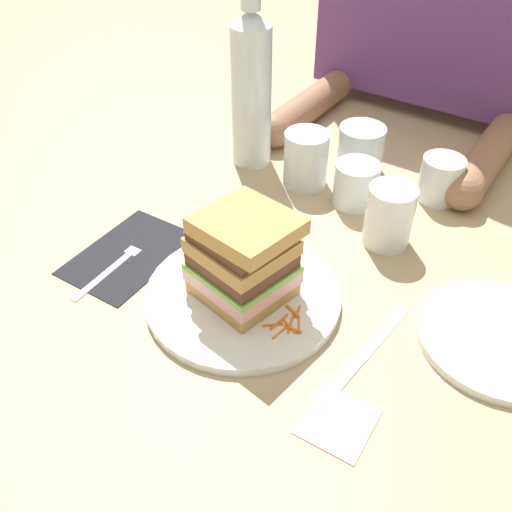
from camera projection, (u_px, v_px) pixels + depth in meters
The scene contains 29 objects.
ground_plane at pixel (256, 294), 0.75m from camera, with size 3.00×3.00×0.00m, color tan.
main_plate at pixel (243, 295), 0.74m from camera, with size 0.25×0.25×0.01m, color white.
sandwich at pixel (243, 257), 0.69m from camera, with size 0.13×0.13×0.12m.
carrot_shred_0 at pixel (217, 263), 0.77m from camera, with size 0.00×0.00×0.03m, color orange.
carrot_shred_1 at pixel (190, 261), 0.78m from camera, with size 0.00×0.00×0.03m, color orange.
carrot_shred_2 at pixel (208, 261), 0.77m from camera, with size 0.00×0.00×0.02m, color orange.
carrot_shred_3 at pixel (212, 255), 0.78m from camera, with size 0.00×0.00×0.03m, color orange.
carrot_shred_4 at pixel (211, 269), 0.76m from camera, with size 0.00×0.00×0.02m, color orange.
carrot_shred_5 at pixel (210, 272), 0.76m from camera, with size 0.00×0.00×0.03m, color orange.
carrot_shred_6 at pixel (298, 312), 0.70m from camera, with size 0.00×0.00×0.02m, color orange.
carrot_shred_7 at pixel (291, 324), 0.69m from camera, with size 0.00×0.00×0.03m, color orange.
carrot_shred_8 at pixel (293, 329), 0.68m from camera, with size 0.00×0.00×0.02m, color orange.
carrot_shred_9 at pixel (299, 326), 0.68m from camera, with size 0.00×0.00×0.03m, color orange.
carrot_shred_10 at pixel (279, 322), 0.69m from camera, with size 0.00×0.00×0.03m, color orange.
carrot_shred_11 at pixel (273, 325), 0.69m from camera, with size 0.00×0.00×0.03m, color orange.
carrot_shred_12 at pixel (279, 333), 0.68m from camera, with size 0.00×0.00×0.02m, color orange.
carrot_shred_13 at pixel (290, 327), 0.68m from camera, with size 0.00×0.00×0.02m, color orange.
carrot_shred_14 at pixel (293, 311), 0.70m from camera, with size 0.00×0.00×0.02m, color orange.
napkin_dark at pixel (129, 254), 0.81m from camera, with size 0.12×0.18×0.00m, color black.
fork at pixel (118, 261), 0.79m from camera, with size 0.02×0.17×0.00m.
knife at pixel (360, 358), 0.66m from camera, with size 0.03×0.20×0.00m.
juice_glass at pixel (389, 219), 0.81m from camera, with size 0.07×0.07×0.09m.
water_bottle at pixel (251, 89), 0.92m from camera, with size 0.07×0.07×0.29m.
empty_tumbler_0 at pixel (360, 149), 0.96m from camera, with size 0.08×0.08×0.08m, color silver.
empty_tumbler_1 at pixel (356, 184), 0.88m from camera, with size 0.07×0.07×0.07m, color silver.
empty_tumbler_2 at pixel (306, 159), 0.92m from camera, with size 0.07×0.07×0.09m, color silver.
empty_tumbler_3 at pixel (440, 179), 0.89m from camera, with size 0.07×0.07×0.07m, color silver.
side_plate at pixel (499, 338), 0.68m from camera, with size 0.20×0.20×0.01m, color white.
napkin_pink at pixel (338, 422), 0.60m from camera, with size 0.07×0.07×0.00m, color pink.
Camera 1 is at (0.30, -0.44, 0.52)m, focal length 39.65 mm.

